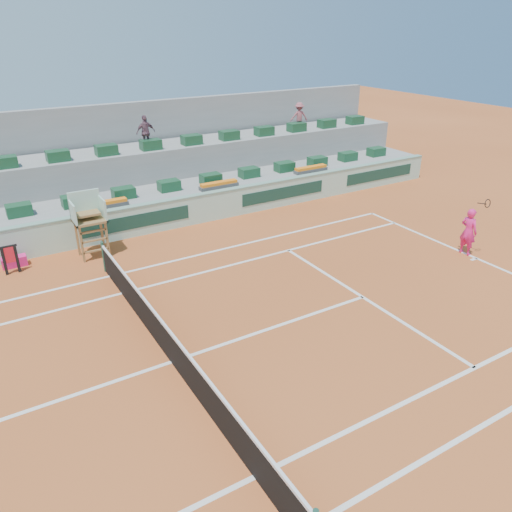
# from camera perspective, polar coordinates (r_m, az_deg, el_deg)

# --- Properties ---
(ground) EXTENTS (90.00, 90.00, 0.00)m
(ground) POSITION_cam_1_polar(r_m,az_deg,el_deg) (13.10, -9.63, -11.87)
(ground) COLOR #A44A1F
(ground) RESTS_ON ground
(seating_tier_lower) EXTENTS (36.00, 4.00, 1.20)m
(seating_tier_lower) POSITION_cam_1_polar(r_m,az_deg,el_deg) (22.12, -20.30, 4.55)
(seating_tier_lower) COLOR gray
(seating_tier_lower) RESTS_ON ground
(seating_tier_upper) EXTENTS (36.00, 2.40, 2.60)m
(seating_tier_upper) POSITION_cam_1_polar(r_m,az_deg,el_deg) (23.41, -21.40, 7.30)
(seating_tier_upper) COLOR gray
(seating_tier_upper) RESTS_ON ground
(stadium_back_wall) EXTENTS (36.00, 0.40, 4.40)m
(stadium_back_wall) POSITION_cam_1_polar(r_m,az_deg,el_deg) (24.72, -22.46, 10.19)
(stadium_back_wall) COLOR gray
(stadium_back_wall) RESTS_ON ground
(player_bag) EXTENTS (0.82, 0.36, 0.36)m
(player_bag) POSITION_cam_1_polar(r_m,az_deg,el_deg) (19.47, -25.90, -0.58)
(player_bag) COLOR #F01F7A
(player_bag) RESTS_ON ground
(spectator_mid) EXTENTS (0.89, 0.40, 1.49)m
(spectator_mid) POSITION_cam_1_polar(r_m,az_deg,el_deg) (23.47, -12.48, 13.65)
(spectator_mid) COLOR #6F4A59
(spectator_mid) RESTS_ON seating_tier_upper
(spectator_right) EXTENTS (1.04, 0.79, 1.42)m
(spectator_right) POSITION_cam_1_polar(r_m,az_deg,el_deg) (27.30, 4.94, 15.62)
(spectator_right) COLOR #9C4E55
(spectator_right) RESTS_ON seating_tier_upper
(court_lines) EXTENTS (23.89, 11.09, 0.01)m
(court_lines) POSITION_cam_1_polar(r_m,az_deg,el_deg) (13.09, -9.63, -11.86)
(court_lines) COLOR silver
(court_lines) RESTS_ON ground
(tennis_net) EXTENTS (0.10, 11.97, 1.10)m
(tennis_net) POSITION_cam_1_polar(r_m,az_deg,el_deg) (12.79, -9.80, -9.99)
(tennis_net) COLOR black
(tennis_net) RESTS_ON ground
(advertising_hoarding) EXTENTS (36.00, 0.34, 1.26)m
(advertising_hoarding) POSITION_cam_1_polar(r_m,az_deg,el_deg) (20.07, -18.90, 2.82)
(advertising_hoarding) COLOR #A7D2BC
(advertising_hoarding) RESTS_ON ground
(umpire_chair) EXTENTS (1.10, 0.90, 2.40)m
(umpire_chair) POSITION_cam_1_polar(r_m,az_deg,el_deg) (18.83, -18.64, 4.38)
(umpire_chair) COLOR brown
(umpire_chair) RESTS_ON ground
(seat_row_lower) EXTENTS (32.90, 0.60, 0.44)m
(seat_row_lower) POSITION_cam_1_polar(r_m,az_deg,el_deg) (21.02, -20.10, 5.92)
(seat_row_lower) COLOR #174628
(seat_row_lower) RESTS_ON seating_tier_lower
(seat_row_upper) EXTENTS (32.90, 0.60, 0.44)m
(seat_row_upper) POSITION_cam_1_polar(r_m,az_deg,el_deg) (22.46, -21.70, 10.60)
(seat_row_upper) COLOR #174628
(seat_row_upper) RESTS_ON seating_tier_upper
(flower_planters) EXTENTS (26.80, 0.36, 0.28)m
(flower_planters) POSITION_cam_1_polar(r_m,az_deg,el_deg) (20.10, -23.71, 4.20)
(flower_planters) COLOR #494949
(flower_planters) RESTS_ON seating_tier_lower
(towel_rack) EXTENTS (0.57, 0.09, 1.03)m
(towel_rack) POSITION_cam_1_polar(r_m,az_deg,el_deg) (18.79, -26.29, -0.13)
(towel_rack) COLOR black
(towel_rack) RESTS_ON ground
(tennis_player) EXTENTS (0.46, 0.90, 2.28)m
(tennis_player) POSITION_cam_1_polar(r_m,az_deg,el_deg) (19.79, 23.12, 2.61)
(tennis_player) COLOR #F01F7A
(tennis_player) RESTS_ON ground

